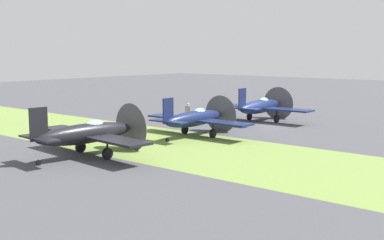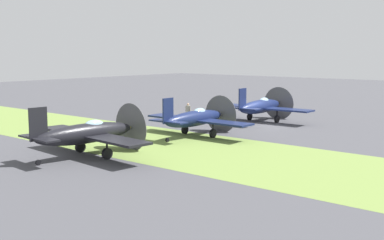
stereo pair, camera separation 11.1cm
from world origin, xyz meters
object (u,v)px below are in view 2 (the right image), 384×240
ground_crew_chief (188,112)px  fuel_drum (183,119)px  airplane_lead (261,106)px  airplane_trail (88,133)px  airplane_wingman (196,118)px

ground_crew_chief → fuel_drum: ground_crew_chief is taller
airplane_lead → airplane_trail: airplane_trail is taller
airplane_wingman → fuel_drum: bearing=139.6°
fuel_drum → airplane_lead: bearing=48.7°
airplane_wingman → ground_crew_chief: 8.83m
airplane_wingman → airplane_trail: size_ratio=0.94×
airplane_lead → airplane_wingman: size_ratio=1.04×
ground_crew_chief → airplane_wingman: bearing=133.9°
fuel_drum → ground_crew_chief: bearing=114.3°
airplane_lead → airplane_wingman: 10.30m
airplane_wingman → airplane_trail: (-0.47, -10.27, 0.07)m
airplane_wingman → fuel_drum: (-5.37, 4.58, -0.99)m
airplane_lead → airplane_trail: size_ratio=0.99×
airplane_lead → ground_crew_chief: airplane_lead is taller
airplane_wingman → airplane_lead: bearing=92.0°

